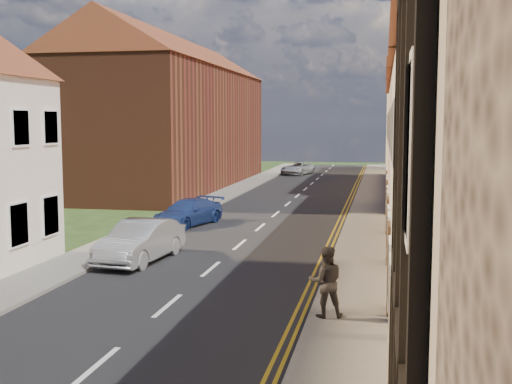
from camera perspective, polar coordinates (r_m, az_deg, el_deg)
name	(u,v)px	position (r m, az deg, el deg)	size (l,w,h in m)	color
road	(240,245)	(23.55, -1.46, -4.72)	(7.00, 90.00, 0.02)	black
pavement_left	(127,239)	(24.87, -11.43, -4.13)	(1.80, 90.00, 0.12)	gray
pavement_right	(361,248)	(22.99, 9.34, -4.94)	(1.80, 90.00, 0.12)	gray
cottage_r_white_far	(492,122)	(27.18, 20.26, 5.84)	(8.30, 5.20, 9.00)	#B4938E
cottage_r_cream_far	(474,122)	(32.52, 18.78, 5.88)	(8.30, 6.00, 9.00)	#F2E1CC
block_right_far	(445,111)	(47.75, 16.43, 6.95)	(8.30, 24.20, 10.50)	#F2E1CC
block_left_far	(172,110)	(44.93, -7.49, 7.21)	(8.30, 24.20, 10.50)	brown
car_mid	(141,241)	(21.01, -10.21, -4.32)	(1.42, 4.06, 1.34)	#929599
car_far	(188,212)	(28.10, -6.04, -1.81)	(1.59, 3.91, 1.13)	navy
car_distant	(298,168)	(55.01, 3.73, 2.12)	(1.85, 4.02, 1.12)	#B0B4B8
pedestrian_right_b	(326,282)	(14.58, 6.25, -7.92)	(0.78, 0.61, 1.61)	#2B2522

